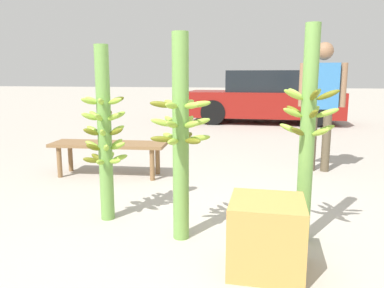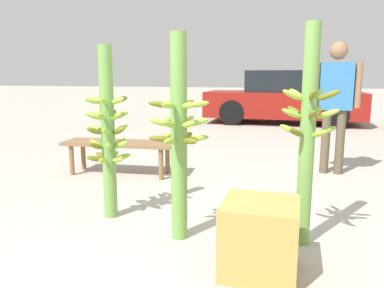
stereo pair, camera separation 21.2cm
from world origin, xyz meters
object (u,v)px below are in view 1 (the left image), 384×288
object	(u,v)px
produce_crate	(266,235)
banana_stalk_right	(307,132)
vendor_person	(322,95)
market_bench	(109,147)
banana_stalk_left	(105,134)
parked_car	(265,98)
banana_stalk_center	(181,136)

from	to	relation	value
produce_crate	banana_stalk_right	bearing A→B (deg)	62.47
vendor_person	market_bench	xyz separation A→B (m)	(-2.65, -0.81, -0.65)
banana_stalk_right	produce_crate	bearing A→B (deg)	-117.53
banana_stalk_left	parked_car	xyz separation A→B (m)	(1.24, 7.55, -0.09)
parked_car	vendor_person	bearing A→B (deg)	-172.08
market_bench	parked_car	xyz separation A→B (m)	(1.84, 6.16, 0.31)
banana_stalk_center	market_bench	world-z (taller)	banana_stalk_center
parked_car	produce_crate	distance (m)	8.19
market_bench	produce_crate	distance (m)	2.84
banana_stalk_center	vendor_person	size ratio (longest dim) A/B	0.93
parked_car	produce_crate	xyz separation A→B (m)	(0.16, -8.17, -0.44)
banana_stalk_left	market_bench	xyz separation A→B (m)	(-0.60, 1.39, -0.40)
parked_car	market_bench	bearing A→B (deg)	162.69
banana_stalk_center	banana_stalk_right	size ratio (longest dim) A/B	0.97
banana_stalk_left	banana_stalk_center	bearing A→B (deg)	-19.25
banana_stalk_right	banana_stalk_left	bearing A→B (deg)	176.56
parked_car	produce_crate	size ratio (longest dim) A/B	8.67
vendor_person	banana_stalk_right	bearing A→B (deg)	-97.82
banana_stalk_left	market_bench	size ratio (longest dim) A/B	1.02
produce_crate	parked_car	bearing A→B (deg)	91.14
banana_stalk_left	produce_crate	bearing A→B (deg)	-24.01
banana_stalk_center	vendor_person	bearing A→B (deg)	61.88
banana_stalk_left	produce_crate	distance (m)	1.62
market_bench	parked_car	bearing A→B (deg)	68.44
banana_stalk_center	market_bench	xyz separation A→B (m)	(-1.34, 1.65, -0.45)
banana_stalk_center	banana_stalk_right	xyz separation A→B (m)	(0.93, 0.16, 0.03)
market_bench	produce_crate	size ratio (longest dim) A/B	3.13
vendor_person	market_bench	distance (m)	2.85
banana_stalk_right	vendor_person	xyz separation A→B (m)	(0.38, 2.29, 0.17)
market_bench	parked_car	size ratio (longest dim) A/B	0.36
vendor_person	produce_crate	size ratio (longest dim) A/B	3.56
banana_stalk_left	banana_stalk_center	xyz separation A→B (m)	(0.74, -0.26, 0.04)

